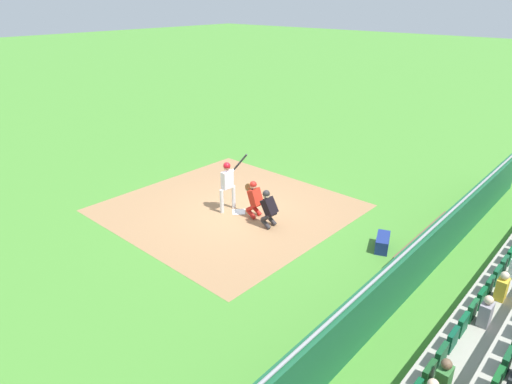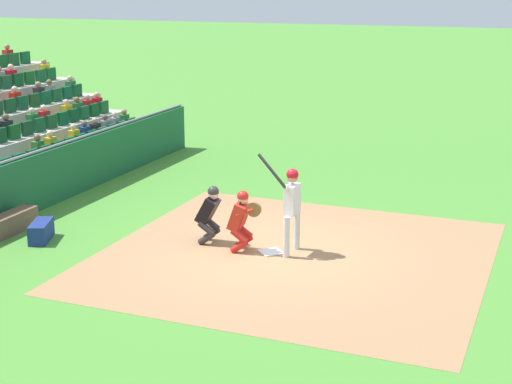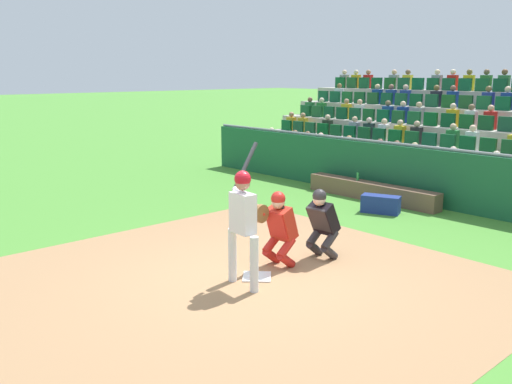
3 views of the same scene
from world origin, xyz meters
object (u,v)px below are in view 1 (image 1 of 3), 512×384
(water_bottle_on_bench, at_px, (435,226))
(home_plate_umpire, at_px, (268,207))
(batter_at_plate, at_px, (228,181))
(catcher_crouching, at_px, (254,197))
(dugout_bench, at_px, (427,241))
(home_plate_marker, at_px, (239,212))
(equipment_duffel_bag, at_px, (382,242))

(water_bottle_on_bench, bearing_deg, home_plate_umpire, 120.25)
(batter_at_plate, bearing_deg, catcher_crouching, -76.31)
(dugout_bench, bearing_deg, batter_at_plate, 109.03)
(catcher_crouching, height_order, home_plate_umpire, catcher_crouching)
(home_plate_marker, bearing_deg, equipment_duffel_bag, -77.60)
(home_plate_umpire, bearing_deg, equipment_duffel_bag, -71.19)
(batter_at_plate, height_order, catcher_crouching, batter_at_plate)
(catcher_crouching, bearing_deg, dugout_bench, -70.00)
(catcher_crouching, relative_size, water_bottle_on_bench, 6.50)
(home_plate_marker, relative_size, catcher_crouching, 0.34)
(home_plate_umpire, xyz_separation_m, equipment_duffel_bag, (1.17, -3.43, -0.49))
(home_plate_umpire, distance_m, dugout_bench, 4.88)
(batter_at_plate, bearing_deg, home_plate_marker, -73.55)
(home_plate_umpire, bearing_deg, water_bottle_on_bench, -59.75)
(home_plate_marker, distance_m, water_bottle_on_bench, 6.32)
(catcher_crouching, bearing_deg, home_plate_marker, 101.87)
(home_plate_marker, relative_size, equipment_duffel_bag, 0.51)
(batter_at_plate, distance_m, dugout_bench, 6.59)
(catcher_crouching, distance_m, equipment_duffel_bag, 4.38)
(batter_at_plate, distance_m, home_plate_umpire, 1.85)
(catcher_crouching, relative_size, dugout_bench, 0.35)
(batter_at_plate, relative_size, equipment_duffel_bag, 2.46)
(water_bottle_on_bench, bearing_deg, home_plate_marker, 112.93)
(home_plate_marker, distance_m, catcher_crouching, 0.94)
(batter_at_plate, distance_m, water_bottle_on_bench, 6.73)
(catcher_crouching, bearing_deg, equipment_duffel_bag, -77.53)
(home_plate_umpire, height_order, dugout_bench, home_plate_umpire)
(home_plate_marker, height_order, water_bottle_on_bench, water_bottle_on_bench)
(home_plate_marker, xyz_separation_m, equipment_duffel_bag, (1.07, -4.85, 0.19))
(water_bottle_on_bench, xyz_separation_m, equipment_duffel_bag, (-1.39, 0.96, -0.34))
(catcher_crouching, height_order, dugout_bench, catcher_crouching)
(home_plate_umpire, bearing_deg, home_plate_marker, 85.83)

